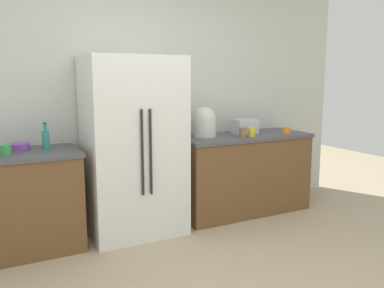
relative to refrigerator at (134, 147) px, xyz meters
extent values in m
cube|color=silver|center=(0.12, 0.40, 0.56)|extent=(5.42, 0.10, 2.85)
cube|color=brown|center=(-1.15, 0.03, -0.44)|extent=(1.21, 0.62, 0.85)
cube|color=#4C4C51|center=(-1.15, 0.03, 0.01)|extent=(1.24, 0.65, 0.04)
cube|color=brown|center=(1.30, 0.03, -0.44)|extent=(1.51, 0.62, 0.85)
cube|color=#4C4C51|center=(1.30, 0.03, 0.01)|extent=(1.54, 0.65, 0.04)
cube|color=white|center=(0.00, 0.00, 0.00)|extent=(0.91, 0.66, 1.73)
cylinder|color=#262628|center=(-0.04, -0.35, 0.00)|extent=(0.02, 0.02, 0.78)
cylinder|color=#262628|center=(0.04, -0.35, 0.00)|extent=(0.02, 0.02, 0.78)
cube|color=silver|center=(1.35, 0.06, 0.11)|extent=(0.27, 0.18, 0.17)
cylinder|color=silver|center=(0.84, 0.09, 0.13)|extent=(0.25, 0.25, 0.21)
sphere|color=silver|center=(0.84, 0.09, 0.24)|extent=(0.23, 0.23, 0.23)
cylinder|color=teal|center=(-0.79, 0.09, 0.11)|extent=(0.06, 0.06, 0.16)
cylinder|color=teal|center=(-0.79, 0.09, 0.22)|extent=(0.03, 0.03, 0.06)
cylinder|color=#333338|center=(-0.79, 0.09, 0.26)|extent=(0.03, 0.03, 0.02)
cylinder|color=green|center=(-1.13, -0.05, 0.07)|extent=(0.09, 0.09, 0.09)
cylinder|color=orange|center=(1.79, -0.13, 0.07)|extent=(0.09, 0.09, 0.08)
cylinder|color=brown|center=(1.18, -0.15, 0.08)|extent=(0.08, 0.08, 0.11)
cylinder|color=yellow|center=(1.30, -0.14, 0.08)|extent=(0.07, 0.07, 0.10)
cylinder|color=purple|center=(-1.02, 0.13, 0.06)|extent=(0.18, 0.18, 0.06)
camera|label=1|loc=(-1.26, -3.66, 0.67)|focal=37.47mm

